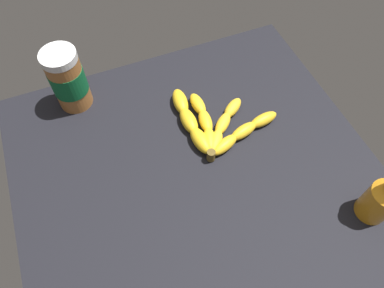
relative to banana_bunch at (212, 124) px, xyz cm
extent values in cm
cube|color=black|center=(-8.07, -9.91, -3.65)|extent=(81.80, 77.48, 4.10)
ellipsoid|color=gold|center=(0.50, -6.54, -0.13)|extent=(8.29, 5.48, 2.94)
ellipsoid|color=gold|center=(6.40, -4.66, -0.13)|extent=(8.25, 4.81, 2.94)
ellipsoid|color=gold|center=(12.47, -3.40, -0.13)|extent=(8.11, 4.10, 2.94)
ellipsoid|color=yellow|center=(-1.13, -4.80, -0.14)|extent=(6.64, 7.26, 2.92)
ellipsoid|color=yellow|center=(2.65, -0.72, -0.14)|extent=(7.08, 6.89, 2.92)
ellipsoid|color=yellow|center=(6.97, 2.78, -0.14)|extent=(7.38, 6.38, 2.92)
ellipsoid|color=yellow|center=(-2.42, -4.03, -0.06)|extent=(5.20, 7.74, 3.07)
ellipsoid|color=yellow|center=(-1.09, 1.49, -0.06)|extent=(4.07, 7.50, 3.07)
ellipsoid|color=yellow|center=(-0.78, 7.16, -0.06)|extent=(3.34, 7.24, 3.07)
ellipsoid|color=yellow|center=(-4.45, -3.46, 0.20)|extent=(4.65, 8.48, 3.60)
ellipsoid|color=yellow|center=(-4.94, 2.97, 0.20)|extent=(3.75, 8.14, 3.60)
ellipsoid|color=yellow|center=(-4.70, 9.41, 0.20)|extent=(4.35, 8.38, 3.60)
cylinder|color=brown|center=(-3.81, -8.15, 0.20)|extent=(2.00, 2.00, 3.00)
cylinder|color=#9E602D|center=(-29.32, 21.01, 5.84)|extent=(8.38, 8.38, 14.88)
cylinder|color=#0F592D|center=(-29.32, 21.01, 6.58)|extent=(8.55, 8.55, 6.69)
cylinder|color=silver|center=(-29.32, 21.01, 14.20)|extent=(8.48, 8.48, 1.85)
cylinder|color=orange|center=(22.92, -32.85, 2.98)|extent=(6.59, 6.59, 9.17)
camera|label=1|loc=(-23.72, -45.73, 71.79)|focal=33.59mm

